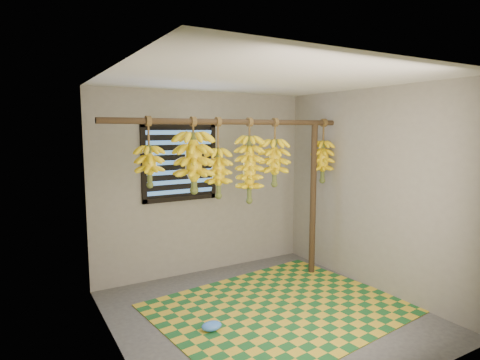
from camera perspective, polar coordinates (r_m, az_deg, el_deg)
floor at (r=4.44m, az=3.76°, el=-18.45°), size 3.00×3.00×0.01m
ceiling at (r=4.03m, az=4.05°, el=14.17°), size 3.00×3.00×0.01m
wall_back at (r=5.36m, az=-5.13°, el=-0.47°), size 3.00×0.01×2.40m
wall_left at (r=3.47m, az=-17.27°, el=-5.03°), size 0.01×3.00×2.40m
wall_right at (r=5.05m, az=18.21°, el=-1.29°), size 0.01×3.00×2.40m
window at (r=5.17m, az=-8.55°, el=2.53°), size 1.00×0.04×1.00m
hanging_pole at (r=4.60m, az=-0.95°, el=8.27°), size 3.00×0.06×0.06m
support_post at (r=5.36m, az=10.35°, el=-2.72°), size 0.08×0.08×2.00m
woven_mat at (r=4.56m, az=5.84°, el=-17.58°), size 2.76×2.31×0.01m
plastic_bag at (r=4.08m, az=-4.06°, el=-20.00°), size 0.21×0.15×0.08m
banana_bunch_a at (r=4.22m, az=-12.76°, el=1.98°), size 0.29×0.29×0.72m
banana_bunch_b at (r=4.39m, az=-6.60°, el=2.50°), size 0.42×0.42×0.82m
banana_bunch_c at (r=4.53m, az=-3.10°, el=1.03°), size 0.29×0.29×0.91m
banana_bunch_d at (r=4.73m, az=1.33°, el=1.55°), size 0.33×0.33×1.00m
banana_bunch_e at (r=4.92m, az=4.94°, el=2.50°), size 0.36×0.36×0.82m
banana_bunch_f at (r=5.40m, az=11.68°, el=2.62°), size 0.28×0.28×0.83m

